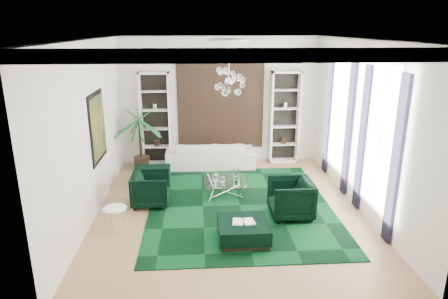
{
  "coord_description": "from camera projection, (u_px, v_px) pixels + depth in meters",
  "views": [
    {
      "loc": [
        -0.68,
        -8.43,
        4.04
      ],
      "look_at": [
        -0.09,
        0.5,
        1.28
      ],
      "focal_mm": 32.0,
      "sensor_mm": 36.0,
      "label": 1
    }
  ],
  "objects": [
    {
      "name": "wall_back",
      "position": [
        220.0,
        101.0,
        12.05
      ],
      "size": [
        6.0,
        0.02,
        3.8
      ],
      "primitive_type": "cube",
      "color": "white",
      "rests_on": "ground"
    },
    {
      "name": "floor",
      "position": [
        229.0,
        209.0,
        9.27
      ],
      "size": [
        6.0,
        7.0,
        0.02
      ],
      "primitive_type": "cube",
      "color": "tan",
      "rests_on": "ground"
    },
    {
      "name": "armchair_right",
      "position": [
        291.0,
        198.0,
        8.78
      ],
      "size": [
        0.94,
        0.91,
        0.85
      ],
      "primitive_type": "imported",
      "rotation": [
        0.0,
        0.0,
        -1.57
      ],
      "color": "black",
      "rests_on": "floor"
    },
    {
      "name": "rug",
      "position": [
        240.0,
        206.0,
        9.39
      ],
      "size": [
        4.2,
        5.0,
        0.02
      ],
      "primitive_type": "cube",
      "color": "black",
      "rests_on": "floor"
    },
    {
      "name": "curtain_far_a",
      "position": [
        349.0,
        130.0,
        9.65
      ],
      "size": [
        0.07,
        0.3,
        3.25
      ],
      "primitive_type": "cube",
      "color": "black",
      "rests_on": "floor"
    },
    {
      "name": "curtain_near_a",
      "position": [
        396.0,
        162.0,
        7.37
      ],
      "size": [
        0.07,
        0.3,
        3.25
      ],
      "primitive_type": "cube",
      "color": "black",
      "rests_on": "floor"
    },
    {
      "name": "ceiling_medallion",
      "position": [
        229.0,
        40.0,
        8.44
      ],
      "size": [
        0.9,
        0.9,
        0.05
      ],
      "primitive_type": "cylinder",
      "color": "white",
      "rests_on": "ceiling"
    },
    {
      "name": "painting",
      "position": [
        98.0,
        127.0,
        9.1
      ],
      "size": [
        0.04,
        1.3,
        1.6
      ],
      "primitive_type": "cube",
      "color": "black",
      "rests_on": "wall_left"
    },
    {
      "name": "table_plant",
      "position": [
        237.0,
        179.0,
        9.71
      ],
      "size": [
        0.13,
        0.11,
        0.24
      ],
      "primitive_type": "imported",
      "color": "#1B602F",
      "rests_on": "coffee_table"
    },
    {
      "name": "wall_front",
      "position": [
        250.0,
        193.0,
        5.36
      ],
      "size": [
        6.0,
        0.02,
        3.8
      ],
      "primitive_type": "cube",
      "color": "white",
      "rests_on": "ground"
    },
    {
      "name": "ottoman_front",
      "position": [
        243.0,
        231.0,
        7.85
      ],
      "size": [
        0.97,
        0.97,
        0.39
      ],
      "primitive_type": "cube",
      "color": "black",
      "rests_on": "floor"
    },
    {
      "name": "side_table",
      "position": [
        116.0,
        219.0,
        8.27
      ],
      "size": [
        0.48,
        0.48,
        0.46
      ],
      "primitive_type": "cylinder",
      "color": "white",
      "rests_on": "floor"
    },
    {
      "name": "tapestry",
      "position": [
        220.0,
        101.0,
        12.01
      ],
      "size": [
        2.5,
        0.06,
        2.8
      ],
      "primitive_type": "cube",
      "color": "black",
      "rests_on": "wall_back"
    },
    {
      "name": "window_far",
      "position": [
        340.0,
        113.0,
        10.33
      ],
      "size": [
        0.03,
        1.1,
        2.9
      ],
      "primitive_type": "cube",
      "color": "white",
      "rests_on": "wall_right"
    },
    {
      "name": "ottoman_side",
      "position": [
        152.0,
        177.0,
        10.63
      ],
      "size": [
        0.94,
        0.94,
        0.42
      ],
      "primitive_type": "cube",
      "color": "black",
      "rests_on": "floor"
    },
    {
      "name": "shelving_left",
      "position": [
        156.0,
        119.0,
        11.89
      ],
      "size": [
        0.9,
        0.38,
        2.8
      ],
      "primitive_type": null,
      "color": "white",
      "rests_on": "floor"
    },
    {
      "name": "book",
      "position": [
        243.0,
        221.0,
        7.78
      ],
      "size": [
        0.44,
        0.29,
        0.03
      ],
      "primitive_type": "cube",
      "color": "white",
      "rests_on": "ottoman_front"
    },
    {
      "name": "palm",
      "position": [
        140.0,
        129.0,
        11.39
      ],
      "size": [
        1.55,
        1.55,
        2.48
      ],
      "primitive_type": null,
      "color": "#1B602F",
      "rests_on": "floor"
    },
    {
      "name": "wall_left",
      "position": [
        89.0,
        131.0,
        8.52
      ],
      "size": [
        0.02,
        7.0,
        3.8
      ],
      "primitive_type": "cube",
      "color": "white",
      "rests_on": "ground"
    },
    {
      "name": "curtain_near_b",
      "position": [
        362.0,
        139.0,
        8.85
      ],
      "size": [
        0.07,
        0.3,
        3.25
      ],
      "primitive_type": "cube",
      "color": "black",
      "rests_on": "floor"
    },
    {
      "name": "coffee_table",
      "position": [
        226.0,
        188.0,
        10.0
      ],
      "size": [
        1.06,
        1.06,
        0.36
      ],
      "primitive_type": null,
      "color": "white",
      "rests_on": "floor"
    },
    {
      "name": "chandelier",
      "position": [
        229.0,
        82.0,
        8.96
      ],
      "size": [
        0.82,
        0.82,
        0.74
      ],
      "primitive_type": null,
      "color": "white",
      "rests_on": "ceiling"
    },
    {
      "name": "wall_right",
      "position": [
        364.0,
        127.0,
        8.9
      ],
      "size": [
        0.02,
        7.0,
        3.8
      ],
      "primitive_type": "cube",
      "color": "white",
      "rests_on": "ground"
    },
    {
      "name": "shelving_right",
      "position": [
        285.0,
        117.0,
        12.13
      ],
      "size": [
        0.9,
        0.38,
        2.8
      ],
      "primitive_type": null,
      "color": "white",
      "rests_on": "floor"
    },
    {
      "name": "sofa",
      "position": [
        210.0,
        154.0,
        11.94
      ],
      "size": [
        2.62,
        1.03,
        0.77
      ],
      "primitive_type": "imported",
      "rotation": [
        0.0,
        0.0,
        3.14
      ],
      "color": "silver",
      "rests_on": "floor"
    },
    {
      "name": "ceiling",
      "position": [
        230.0,
        39.0,
        8.14
      ],
      "size": [
        6.0,
        7.0,
        0.02
      ],
      "primitive_type": "cube",
      "color": "white",
      "rests_on": "ground"
    },
    {
      "name": "window_near",
      "position": [
        381.0,
        138.0,
        8.04
      ],
      "size": [
        0.03,
        1.1,
        2.9
      ],
      "primitive_type": "cube",
      "color": "white",
      "rests_on": "wall_right"
    },
    {
      "name": "crown_molding",
      "position": [
        230.0,
        44.0,
        8.18
      ],
      "size": [
        6.0,
        7.0,
        0.18
      ],
      "primitive_type": null,
      "color": "white",
      "rests_on": "ceiling"
    },
    {
      "name": "armchair_left",
      "position": [
        151.0,
        189.0,
        9.37
      ],
      "size": [
        0.87,
        0.84,
        0.79
      ],
      "primitive_type": "imported",
      "rotation": [
        0.0,
        0.0,
        1.57
      ],
      "color": "black",
      "rests_on": "floor"
    },
    {
      "name": "curtain_far_b",
      "position": [
        328.0,
        116.0,
        11.14
      ],
      "size": [
        0.07,
        0.3,
        3.25
      ],
      "primitive_type": "cube",
      "color": "black",
      "rests_on": "floor"
    }
  ]
}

